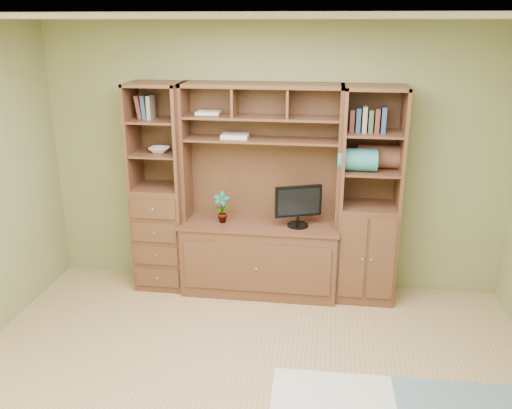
# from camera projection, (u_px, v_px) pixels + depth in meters

# --- Properties ---
(room) EXTENTS (4.60, 4.10, 2.64)m
(room) POSITION_uv_depth(u_px,v_px,m) (238.00, 235.00, 3.42)
(room) COLOR tan
(room) RESTS_ON ground
(center_hutch) EXTENTS (1.54, 0.53, 2.05)m
(center_hutch) POSITION_uv_depth(u_px,v_px,m) (260.00, 194.00, 5.15)
(center_hutch) COLOR #55301D
(center_hutch) RESTS_ON ground
(left_tower) EXTENTS (0.50, 0.45, 2.05)m
(left_tower) POSITION_uv_depth(u_px,v_px,m) (160.00, 188.00, 5.32)
(left_tower) COLOR #55301D
(left_tower) RESTS_ON ground
(right_tower) EXTENTS (0.55, 0.45, 2.05)m
(right_tower) POSITION_uv_depth(u_px,v_px,m) (369.00, 197.00, 5.05)
(right_tower) COLOR #55301D
(right_tower) RESTS_ON ground
(monitor) EXTENTS (0.49, 0.35, 0.55)m
(monitor) POSITION_uv_depth(u_px,v_px,m) (298.00, 199.00, 5.07)
(monitor) COLOR black
(monitor) RESTS_ON center_hutch
(orchid) EXTENTS (0.16, 0.11, 0.31)m
(orchid) POSITION_uv_depth(u_px,v_px,m) (222.00, 208.00, 5.21)
(orchid) COLOR #B35C3C
(orchid) RESTS_ON center_hutch
(magazines) EXTENTS (0.25, 0.18, 0.04)m
(magazines) POSITION_uv_depth(u_px,v_px,m) (235.00, 136.00, 5.09)
(magazines) COLOR beige
(magazines) RESTS_ON center_hutch
(bowl) EXTENTS (0.20, 0.20, 0.05)m
(bowl) POSITION_uv_depth(u_px,v_px,m) (159.00, 150.00, 5.19)
(bowl) COLOR white
(bowl) RESTS_ON left_tower
(blanket_teal) EXTENTS (0.36, 0.21, 0.21)m
(blanket_teal) POSITION_uv_depth(u_px,v_px,m) (357.00, 160.00, 4.90)
(blanket_teal) COLOR #2E7978
(blanket_teal) RESTS_ON right_tower
(blanket_red) EXTENTS (0.39, 0.21, 0.21)m
(blanket_red) POSITION_uv_depth(u_px,v_px,m) (379.00, 157.00, 5.00)
(blanket_red) COLOR brown
(blanket_red) RESTS_ON right_tower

